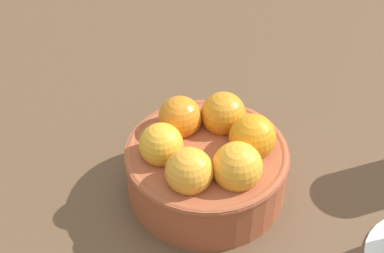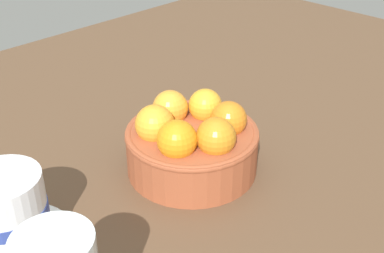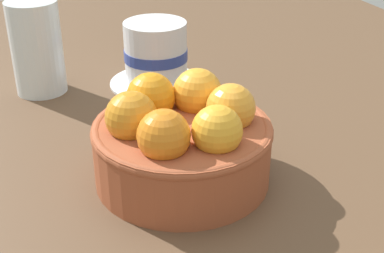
{
  "view_description": "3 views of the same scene",
  "coord_description": "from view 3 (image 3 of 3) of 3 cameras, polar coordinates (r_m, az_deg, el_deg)",
  "views": [
    {
      "loc": [
        -9.01,
        39.3,
        43.4
      ],
      "look_at": [
        1.9,
        -1.34,
        7.21
      ],
      "focal_mm": 52.03,
      "sensor_mm": 36.0,
      "label": 1
    },
    {
      "loc": [
        -37.4,
        -36.67,
        36.75
      ],
      "look_at": [
        -0.5,
        -0.49,
        6.62
      ],
      "focal_mm": 46.7,
      "sensor_mm": 36.0,
      "label": 2
    },
    {
      "loc": [
        40.29,
        -13.26,
        27.91
      ],
      "look_at": [
        -1.49,
        1.48,
        4.48
      ],
      "focal_mm": 49.78,
      "sensor_mm": 36.0,
      "label": 3
    }
  ],
  "objects": [
    {
      "name": "water_glass",
      "position": [
        0.69,
        -16.3,
        8.12
      ],
      "size": [
        6.33,
        6.33,
        11.62
      ],
      "primitive_type": "cylinder",
      "color": "silver",
      "rests_on": "ground_plane"
    },
    {
      "name": "ground_plane",
      "position": [
        0.52,
        -1.0,
        -7.72
      ],
      "size": [
        148.41,
        110.59,
        4.87
      ],
      "primitive_type": "cube",
      "color": "brown"
    },
    {
      "name": "coffee_cup",
      "position": [
        0.69,
        -3.89,
        7.55
      ],
      "size": [
        12.32,
        12.32,
        8.33
      ],
      "color": "white",
      "rests_on": "ground_plane"
    },
    {
      "name": "terracotta_bowl",
      "position": [
        0.49,
        -1.1,
        -1.4
      ],
      "size": [
        16.51,
        16.51,
        9.29
      ],
      "color": "#9E4C2D",
      "rests_on": "ground_plane"
    }
  ]
}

